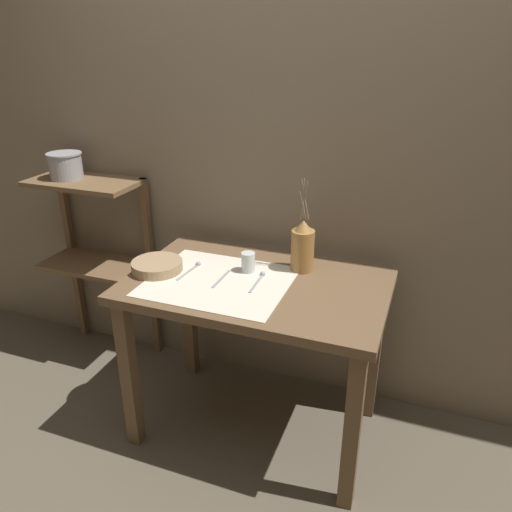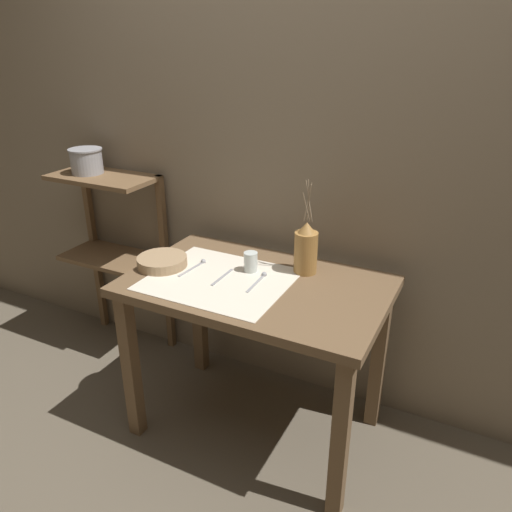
# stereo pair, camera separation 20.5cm
# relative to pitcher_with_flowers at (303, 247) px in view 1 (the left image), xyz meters

# --- Properties ---
(ground_plane) EXTENTS (12.00, 12.00, 0.00)m
(ground_plane) POSITION_rel_pitcher_with_flowers_xyz_m (-0.15, -0.18, -0.89)
(ground_plane) COLOR brown
(stone_wall_back) EXTENTS (7.00, 0.06, 2.40)m
(stone_wall_back) POSITION_rel_pitcher_with_flowers_xyz_m (-0.15, 0.27, 0.31)
(stone_wall_back) COLOR #7A6B56
(stone_wall_back) RESTS_ON ground_plane
(wooden_table) EXTENTS (1.10, 0.69, 0.78)m
(wooden_table) POSITION_rel_pitcher_with_flowers_xyz_m (-0.15, -0.18, -0.23)
(wooden_table) COLOR brown
(wooden_table) RESTS_ON ground_plane
(wooden_shelf_unit) EXTENTS (0.57, 0.30, 1.06)m
(wooden_shelf_unit) POSITION_rel_pitcher_with_flowers_xyz_m (-1.18, 0.10, -0.15)
(wooden_shelf_unit) COLOR brown
(wooden_shelf_unit) RESTS_ON ground_plane
(linen_cloth) EXTENTS (0.59, 0.50, 0.00)m
(linen_cloth) POSITION_rel_pitcher_with_flowers_xyz_m (-0.30, -0.24, -0.11)
(linen_cloth) COLOR beige
(linen_cloth) RESTS_ON wooden_table
(pitcher_with_flowers) EXTENTS (0.10, 0.10, 0.41)m
(pitcher_with_flowers) POSITION_rel_pitcher_with_flowers_xyz_m (0.00, 0.00, 0.00)
(pitcher_with_flowers) COLOR olive
(pitcher_with_flowers) RESTS_ON wooden_table
(wooden_bowl) EXTENTS (0.22, 0.22, 0.05)m
(wooden_bowl) POSITION_rel_pitcher_with_flowers_xyz_m (-0.59, -0.24, -0.09)
(wooden_bowl) COLOR #9E7F5B
(wooden_bowl) RESTS_ON wooden_table
(glass_tumbler_near) EXTENTS (0.06, 0.06, 0.09)m
(glass_tumbler_near) POSITION_rel_pitcher_with_flowers_xyz_m (-0.21, -0.10, -0.06)
(glass_tumbler_near) COLOR silver
(glass_tumbler_near) RESTS_ON wooden_table
(spoon_outer) EXTENTS (0.03, 0.19, 0.02)m
(spoon_outer) POSITION_rel_pitcher_with_flowers_xyz_m (-0.45, -0.16, -0.10)
(spoon_outer) COLOR #939399
(spoon_outer) RESTS_ON wooden_table
(fork_outer) EXTENTS (0.01, 0.17, 0.00)m
(fork_outer) POSITION_rel_pitcher_with_flowers_xyz_m (-0.29, -0.22, -0.10)
(fork_outer) COLOR #939399
(fork_outer) RESTS_ON wooden_table
(spoon_inner) EXTENTS (0.02, 0.19, 0.02)m
(spoon_inner) POSITION_rel_pitcher_with_flowers_xyz_m (-0.14, -0.15, -0.10)
(spoon_inner) COLOR #939399
(spoon_inner) RESTS_ON wooden_table
(metal_pot_large) EXTENTS (0.18, 0.18, 0.13)m
(metal_pot_large) POSITION_rel_pitcher_with_flowers_xyz_m (-1.28, 0.07, 0.24)
(metal_pot_large) COLOR #939399
(metal_pot_large) RESTS_ON wooden_shelf_unit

